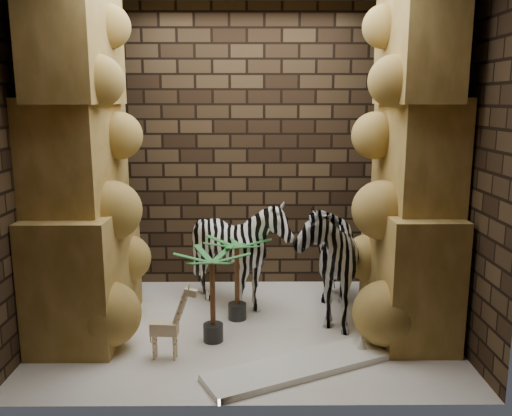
{
  "coord_description": "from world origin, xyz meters",
  "views": [
    {
      "loc": [
        0.05,
        -4.51,
        2.0
      ],
      "look_at": [
        0.09,
        0.15,
        1.07
      ],
      "focal_mm": 37.67,
      "sensor_mm": 36.0,
      "label": 1
    }
  ],
  "objects_px": {
    "palm_front": "(237,278)",
    "surfboard": "(303,365)",
    "zebra_left": "(239,258)",
    "palm_back": "(213,296)",
    "zebra_right": "(324,246)",
    "giraffe_toy": "(164,320)"
  },
  "relations": [
    {
      "from": "palm_back",
      "to": "giraffe_toy",
      "type": "bearing_deg",
      "value": -139.25
    },
    {
      "from": "zebra_right",
      "to": "giraffe_toy",
      "type": "relative_size",
      "value": 2.15
    },
    {
      "from": "zebra_left",
      "to": "palm_back",
      "type": "distance_m",
      "value": 0.77
    },
    {
      "from": "giraffe_toy",
      "to": "zebra_right",
      "type": "bearing_deg",
      "value": 37.48
    },
    {
      "from": "zebra_right",
      "to": "palm_front",
      "type": "bearing_deg",
      "value": -170.43
    },
    {
      "from": "giraffe_toy",
      "to": "palm_front",
      "type": "xyz_separation_m",
      "value": [
        0.55,
        0.77,
        0.08
      ]
    },
    {
      "from": "palm_front",
      "to": "palm_back",
      "type": "xyz_separation_m",
      "value": [
        -0.19,
        -0.47,
        -0.0
      ]
    },
    {
      "from": "palm_front",
      "to": "palm_back",
      "type": "distance_m",
      "value": 0.5
    },
    {
      "from": "zebra_right",
      "to": "palm_front",
      "type": "distance_m",
      "value": 0.86
    },
    {
      "from": "surfboard",
      "to": "giraffe_toy",
      "type": "bearing_deg",
      "value": 144.56
    },
    {
      "from": "palm_front",
      "to": "surfboard",
      "type": "relative_size",
      "value": 0.51
    },
    {
      "from": "palm_front",
      "to": "surfboard",
      "type": "xyz_separation_m",
      "value": [
        0.53,
        -0.95,
        -0.37
      ]
    },
    {
      "from": "zebra_left",
      "to": "palm_front",
      "type": "xyz_separation_m",
      "value": [
        -0.01,
        -0.27,
        -0.11
      ]
    },
    {
      "from": "zebra_right",
      "to": "surfboard",
      "type": "height_order",
      "value": "zebra_right"
    },
    {
      "from": "palm_back",
      "to": "surfboard",
      "type": "height_order",
      "value": "palm_back"
    },
    {
      "from": "palm_back",
      "to": "palm_front",
      "type": "bearing_deg",
      "value": 67.65
    },
    {
      "from": "zebra_right",
      "to": "giraffe_toy",
      "type": "xyz_separation_m",
      "value": [
        -1.36,
        -0.87,
        -0.36
      ]
    },
    {
      "from": "giraffe_toy",
      "to": "palm_front",
      "type": "bearing_deg",
      "value": 59.52
    },
    {
      "from": "zebra_right",
      "to": "palm_back",
      "type": "height_order",
      "value": "zebra_right"
    },
    {
      "from": "zebra_right",
      "to": "palm_back",
      "type": "bearing_deg",
      "value": -147.93
    },
    {
      "from": "palm_back",
      "to": "surfboard",
      "type": "relative_size",
      "value": 0.51
    },
    {
      "from": "zebra_right",
      "to": "surfboard",
      "type": "distance_m",
      "value": 1.27
    }
  ]
}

